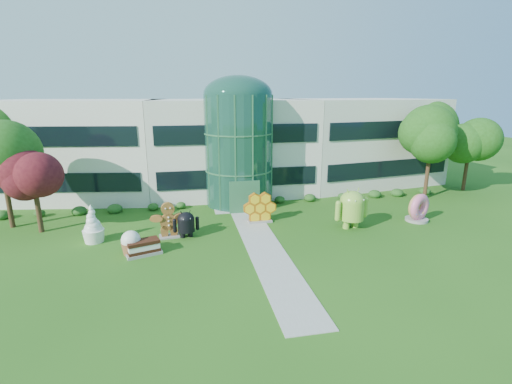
{
  "coord_description": "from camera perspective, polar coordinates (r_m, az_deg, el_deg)",
  "views": [
    {
      "loc": [
        -5.06,
        -20.85,
        9.9
      ],
      "look_at": [
        0.38,
        6.0,
        2.6
      ],
      "focal_mm": 26.0,
      "sensor_mm": 36.0,
      "label": 1
    }
  ],
  "objects": [
    {
      "name": "froyo",
      "position": [
        27.65,
        -23.85,
        -4.48
      ],
      "size": [
        1.64,
        1.64,
        2.64
      ],
      "primitive_type": null,
      "rotation": [
        0.0,
        0.0,
        0.07
      ],
      "color": "white",
      "rests_on": "ground"
    },
    {
      "name": "trees_backdrop",
      "position": [
        34.7,
        -2.93,
        5.45
      ],
      "size": [
        52.0,
        8.0,
        8.4
      ],
      "primitive_type": null,
      "color": "#204B12",
      "rests_on": "ground"
    },
    {
      "name": "gingerbread",
      "position": [
        26.89,
        -13.33,
        -4.16
      ],
      "size": [
        2.92,
        1.4,
        2.59
      ],
      "primitive_type": null,
      "rotation": [
        0.0,
        0.0,
        0.12
      ],
      "color": "brown",
      "rests_on": "ground"
    },
    {
      "name": "honeycomb",
      "position": [
        29.26,
        0.58,
        -2.61
      ],
      "size": [
        2.79,
        1.07,
        2.17
      ],
      "primitive_type": null,
      "rotation": [
        0.0,
        0.0,
        0.03
      ],
      "color": "yellow",
      "rests_on": "ground"
    },
    {
      "name": "android_black",
      "position": [
        26.67,
        -10.71,
        -4.64
      ],
      "size": [
        2.07,
        1.53,
        2.18
      ],
      "primitive_type": null,
      "rotation": [
        0.0,
        0.0,
        0.13
      ],
      "color": "black",
      "rests_on": "ground"
    },
    {
      "name": "android_green",
      "position": [
        28.77,
        14.54,
        -2.14
      ],
      "size": [
        3.33,
        2.54,
        3.4
      ],
      "primitive_type": null,
      "rotation": [
        0.0,
        0.0,
        0.19
      ],
      "color": "#84B83B",
      "rests_on": "ground"
    },
    {
      "name": "walkway",
      "position": [
        25.4,
        0.95,
        -7.97
      ],
      "size": [
        2.4,
        20.0,
        0.04
      ],
      "primitive_type": "cube",
      "color": "#9E9E93",
      "rests_on": "ground"
    },
    {
      "name": "tree_red",
      "position": [
        30.99,
        -30.79,
        -0.09
      ],
      "size": [
        4.0,
        4.0,
        6.0
      ],
      "primitive_type": null,
      "color": "#3F0C14",
      "rests_on": "ground"
    },
    {
      "name": "donut",
      "position": [
        32.18,
        23.65,
        -2.16
      ],
      "size": [
        2.44,
        1.83,
        2.29
      ],
      "primitive_type": null,
      "rotation": [
        0.0,
        0.0,
        0.4
      ],
      "color": "#D95288",
      "rests_on": "ground"
    },
    {
      "name": "cupcake",
      "position": [
        24.93,
        -18.67,
        -7.37
      ],
      "size": [
        1.73,
        1.73,
        1.56
      ],
      "primitive_type": null,
      "rotation": [
        0.0,
        0.0,
        0.44
      ],
      "color": "white",
      "rests_on": "ground"
    },
    {
      "name": "atrium",
      "position": [
        33.61,
        -2.69,
        6.35
      ],
      "size": [
        6.0,
        6.0,
        9.8
      ],
      "primitive_type": "cylinder",
      "color": "#194738",
      "rests_on": "ground"
    },
    {
      "name": "ground",
      "position": [
        23.63,
        2.01,
        -9.86
      ],
      "size": [
        140.0,
        140.0,
        0.0
      ],
      "primitive_type": "plane",
      "color": "#215114",
      "rests_on": "ground"
    },
    {
      "name": "ice_cream_sandwich",
      "position": [
        24.75,
        -16.94,
        -8.14
      ],
      "size": [
        2.39,
        1.7,
        0.96
      ],
      "primitive_type": null,
      "rotation": [
        0.0,
        0.0,
        0.32
      ],
      "color": "black",
      "rests_on": "ground"
    },
    {
      "name": "building",
      "position": [
        39.53,
        -4.04,
        7.25
      ],
      "size": [
        46.0,
        15.0,
        9.3
      ],
      "primitive_type": null,
      "color": "beige",
      "rests_on": "ground"
    }
  ]
}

